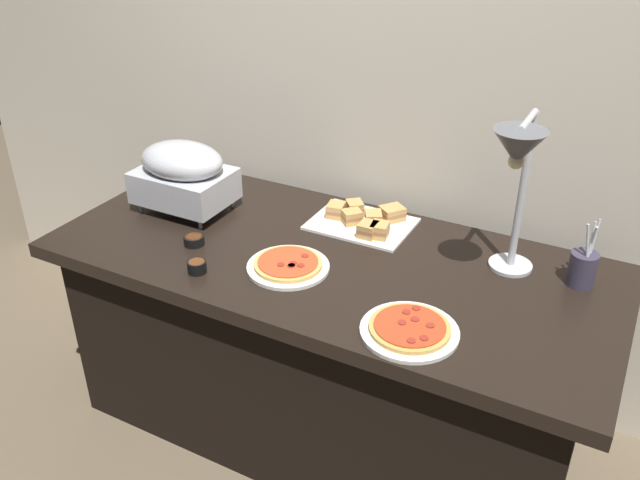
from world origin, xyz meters
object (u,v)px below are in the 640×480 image
(heat_lamp, at_px, (518,163))
(utensil_holder, at_px, (583,268))
(sandwich_platter, at_px, (364,220))
(pizza_plate_front, at_px, (410,329))
(sauce_cup_far, at_px, (197,266))
(sauce_cup_near, at_px, (194,240))
(chafing_dish, at_px, (183,173))
(pizza_plate_center, at_px, (288,265))

(heat_lamp, xyz_separation_m, utensil_holder, (0.22, 0.14, -0.36))
(sandwich_platter, xyz_separation_m, utensil_holder, (0.75, -0.04, 0.04))
(heat_lamp, relative_size, pizza_plate_front, 1.91)
(sauce_cup_far, bearing_deg, sandwich_platter, 57.60)
(sandwich_platter, xyz_separation_m, sauce_cup_far, (-0.34, -0.54, -0.00))
(heat_lamp, bearing_deg, sauce_cup_near, -167.32)
(pizza_plate_front, bearing_deg, sauce_cup_near, 171.81)
(chafing_dish, distance_m, utensil_holder, 1.41)
(pizza_plate_center, relative_size, utensil_holder, 1.22)
(sandwich_platter, distance_m, utensil_holder, 0.75)
(sauce_cup_near, relative_size, utensil_holder, 0.32)
(pizza_plate_center, relative_size, sandwich_platter, 0.75)
(heat_lamp, distance_m, pizza_plate_front, 0.55)
(chafing_dish, height_order, pizza_plate_center, chafing_dish)
(pizza_plate_front, xyz_separation_m, sauce_cup_far, (-0.72, -0.02, 0.01))
(chafing_dish, bearing_deg, sauce_cup_far, -48.04)
(sauce_cup_near, bearing_deg, pizza_plate_center, 2.34)
(pizza_plate_center, bearing_deg, pizza_plate_front, -16.03)
(sandwich_platter, bearing_deg, heat_lamp, -17.92)
(sauce_cup_far, xyz_separation_m, utensil_holder, (1.09, 0.50, 0.04))
(pizza_plate_center, height_order, utensil_holder, utensil_holder)
(heat_lamp, bearing_deg, sandwich_platter, 162.08)
(heat_lamp, height_order, pizza_plate_front, heat_lamp)
(sandwich_platter, relative_size, sauce_cup_near, 5.01)
(pizza_plate_center, distance_m, utensil_holder, 0.92)
(sauce_cup_near, bearing_deg, sandwich_platter, 40.89)
(heat_lamp, xyz_separation_m, pizza_plate_front, (-0.16, -0.34, -0.40))
(sauce_cup_near, height_order, sauce_cup_far, sauce_cup_far)
(chafing_dish, xyz_separation_m, pizza_plate_front, (1.03, -0.32, -0.14))
(heat_lamp, distance_m, sandwich_platter, 0.69)
(sandwich_platter, bearing_deg, sauce_cup_near, -139.11)
(chafing_dish, xyz_separation_m, utensil_holder, (1.40, 0.16, -0.09))
(pizza_plate_center, bearing_deg, sandwich_platter, 76.24)
(pizza_plate_center, bearing_deg, sauce_cup_far, -148.00)
(sandwich_platter, bearing_deg, chafing_dish, -163.33)
(sauce_cup_far, relative_size, utensil_holder, 0.28)
(chafing_dish, height_order, pizza_plate_front, chafing_dish)
(chafing_dish, xyz_separation_m, sauce_cup_far, (0.31, -0.34, -0.13))
(sauce_cup_near, xyz_separation_m, sauce_cup_far, (0.12, -0.14, 0.00))
(heat_lamp, xyz_separation_m, sandwich_platter, (-0.54, 0.17, -0.39))
(pizza_plate_front, distance_m, utensil_holder, 0.61)
(heat_lamp, xyz_separation_m, sauce_cup_far, (-0.88, -0.36, -0.39))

